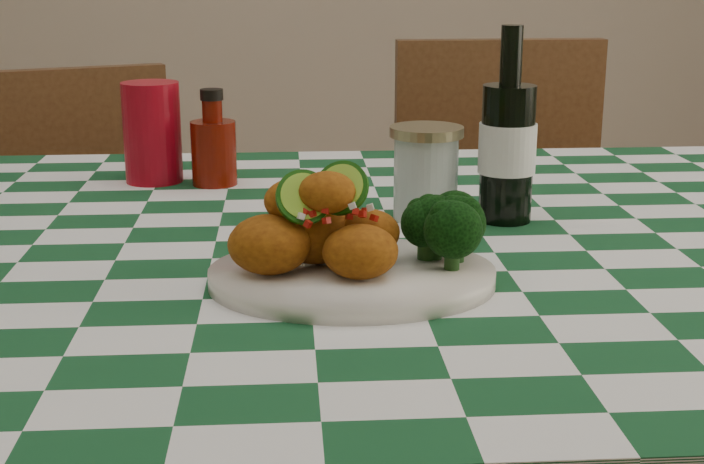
{
  "coord_description": "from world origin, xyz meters",
  "views": [
    {
      "loc": [
        -0.02,
        -1.08,
        1.1
      ],
      "look_at": [
        0.04,
        -0.16,
        0.84
      ],
      "focal_mm": 50.0,
      "sensor_mm": 36.0,
      "label": 1
    }
  ],
  "objects_px": {
    "wooden_chair_left": "(95,313)",
    "plate": "(352,277)",
    "wooden_chair_right": "(513,290)",
    "beer_bottle": "(508,125)",
    "red_tumbler": "(152,132)",
    "fried_chicken_pile": "(327,221)",
    "mason_jar": "(426,173)",
    "ketchup_bottle": "(213,137)"
  },
  "relations": [
    {
      "from": "beer_bottle",
      "to": "wooden_chair_right",
      "type": "distance_m",
      "value": 0.8
    },
    {
      "from": "fried_chicken_pile",
      "to": "ketchup_bottle",
      "type": "bearing_deg",
      "value": 107.04
    },
    {
      "from": "red_tumbler",
      "to": "mason_jar",
      "type": "bearing_deg",
      "value": -32.76
    },
    {
      "from": "mason_jar",
      "to": "wooden_chair_left",
      "type": "distance_m",
      "value": 0.91
    },
    {
      "from": "fried_chicken_pile",
      "to": "red_tumbler",
      "type": "relative_size",
      "value": 1.06
    },
    {
      "from": "red_tumbler",
      "to": "wooden_chair_left",
      "type": "height_order",
      "value": "red_tumbler"
    },
    {
      "from": "mason_jar",
      "to": "wooden_chair_left",
      "type": "xyz_separation_m",
      "value": [
        -0.54,
        0.62,
        -0.4
      ]
    },
    {
      "from": "wooden_chair_left",
      "to": "wooden_chair_right",
      "type": "height_order",
      "value": "wooden_chair_right"
    },
    {
      "from": "mason_jar",
      "to": "fried_chicken_pile",
      "type": "bearing_deg",
      "value": -117.94
    },
    {
      "from": "plate",
      "to": "beer_bottle",
      "type": "bearing_deg",
      "value": 48.89
    },
    {
      "from": "wooden_chair_right",
      "to": "plate",
      "type": "bearing_deg",
      "value": -113.46
    },
    {
      "from": "wooden_chair_left",
      "to": "red_tumbler",
      "type": "bearing_deg",
      "value": -86.14
    },
    {
      "from": "wooden_chair_left",
      "to": "fried_chicken_pile",
      "type": "bearing_deg",
      "value": -85.92
    },
    {
      "from": "plate",
      "to": "wooden_chair_left",
      "type": "xyz_separation_m",
      "value": [
        -0.43,
        0.87,
        -0.35
      ]
    },
    {
      "from": "wooden_chair_right",
      "to": "red_tumbler",
      "type": "bearing_deg",
      "value": -147.87
    },
    {
      "from": "wooden_chair_left",
      "to": "wooden_chair_right",
      "type": "relative_size",
      "value": 0.95
    },
    {
      "from": "fried_chicken_pile",
      "to": "mason_jar",
      "type": "height_order",
      "value": "same"
    },
    {
      "from": "plate",
      "to": "fried_chicken_pile",
      "type": "distance_m",
      "value": 0.06
    },
    {
      "from": "wooden_chair_left",
      "to": "mason_jar",
      "type": "bearing_deg",
      "value": -69.97
    },
    {
      "from": "plate",
      "to": "red_tumbler",
      "type": "distance_m",
      "value": 0.55
    },
    {
      "from": "fried_chicken_pile",
      "to": "beer_bottle",
      "type": "height_order",
      "value": "beer_bottle"
    },
    {
      "from": "fried_chicken_pile",
      "to": "wooden_chair_left",
      "type": "height_order",
      "value": "fried_chicken_pile"
    },
    {
      "from": "plate",
      "to": "wooden_chair_right",
      "type": "xyz_separation_m",
      "value": [
        0.38,
        0.88,
        -0.33
      ]
    },
    {
      "from": "plate",
      "to": "mason_jar",
      "type": "distance_m",
      "value": 0.28
    },
    {
      "from": "red_tumbler",
      "to": "wooden_chair_right",
      "type": "height_order",
      "value": "wooden_chair_right"
    },
    {
      "from": "fried_chicken_pile",
      "to": "wooden_chair_left",
      "type": "bearing_deg",
      "value": 115.13
    },
    {
      "from": "fried_chicken_pile",
      "to": "wooden_chair_right",
      "type": "distance_m",
      "value": 1.04
    },
    {
      "from": "ketchup_bottle",
      "to": "fried_chicken_pile",
      "type": "bearing_deg",
      "value": -72.96
    },
    {
      "from": "beer_bottle",
      "to": "wooden_chair_left",
      "type": "xyz_separation_m",
      "value": [
        -0.63,
        0.63,
        -0.46
      ]
    },
    {
      "from": "plate",
      "to": "beer_bottle",
      "type": "distance_m",
      "value": 0.33
    },
    {
      "from": "ketchup_bottle",
      "to": "beer_bottle",
      "type": "xyz_separation_m",
      "value": [
        0.37,
        -0.22,
        0.05
      ]
    },
    {
      "from": "plate",
      "to": "wooden_chair_left",
      "type": "distance_m",
      "value": 1.03
    },
    {
      "from": "plate",
      "to": "wooden_chair_right",
      "type": "height_order",
      "value": "wooden_chair_right"
    },
    {
      "from": "beer_bottle",
      "to": "wooden_chair_left",
      "type": "bearing_deg",
      "value": 135.05
    },
    {
      "from": "red_tumbler",
      "to": "ketchup_bottle",
      "type": "distance_m",
      "value": 0.09
    },
    {
      "from": "wooden_chair_left",
      "to": "plate",
      "type": "bearing_deg",
      "value": -84.61
    },
    {
      "from": "plate",
      "to": "mason_jar",
      "type": "xyz_separation_m",
      "value": [
        0.11,
        0.25,
        0.05
      ]
    },
    {
      "from": "fried_chicken_pile",
      "to": "ketchup_bottle",
      "type": "distance_m",
      "value": 0.48
    },
    {
      "from": "red_tumbler",
      "to": "ketchup_bottle",
      "type": "bearing_deg",
      "value": -16.04
    },
    {
      "from": "red_tumbler",
      "to": "ketchup_bottle",
      "type": "relative_size",
      "value": 1.05
    },
    {
      "from": "mason_jar",
      "to": "wooden_chair_right",
      "type": "xyz_separation_m",
      "value": [
        0.27,
        0.63,
        -0.38
      ]
    },
    {
      "from": "mason_jar",
      "to": "beer_bottle",
      "type": "bearing_deg",
      "value": -9.26
    }
  ]
}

